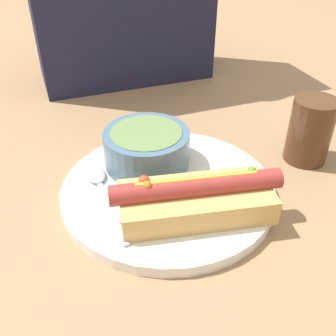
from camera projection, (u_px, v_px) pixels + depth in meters
ground_plane at (168, 194)px, 0.52m from camera, size 4.00×4.00×0.00m
dinner_plate at (168, 190)px, 0.51m from camera, size 0.27×0.27×0.01m
hot_dog at (196, 198)px, 0.45m from camera, size 0.20×0.10×0.06m
soup_bowl at (147, 147)px, 0.53m from camera, size 0.12×0.12×0.05m
spoon at (99, 182)px, 0.51m from camera, size 0.03×0.16×0.01m
drinking_glass at (310, 131)px, 0.56m from camera, size 0.06×0.06×0.10m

